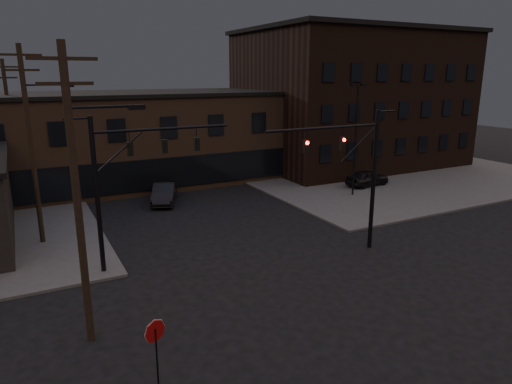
% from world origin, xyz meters
% --- Properties ---
extents(ground, '(140.00, 140.00, 0.00)m').
position_xyz_m(ground, '(0.00, 0.00, 0.00)').
color(ground, black).
rests_on(ground, ground).
extents(sidewalk_ne, '(30.00, 30.00, 0.15)m').
position_xyz_m(sidewalk_ne, '(22.00, 22.00, 0.07)').
color(sidewalk_ne, '#474744').
rests_on(sidewalk_ne, ground).
extents(building_row, '(40.00, 12.00, 8.00)m').
position_xyz_m(building_row, '(0.00, 28.00, 4.00)').
color(building_row, brown).
rests_on(building_row, ground).
extents(building_right, '(22.00, 16.00, 14.00)m').
position_xyz_m(building_right, '(22.00, 26.00, 7.00)').
color(building_right, black).
rests_on(building_right, ground).
extents(traffic_signal_near, '(7.12, 0.24, 8.00)m').
position_xyz_m(traffic_signal_near, '(5.36, 4.50, 4.93)').
color(traffic_signal_near, black).
rests_on(traffic_signal_near, ground).
extents(traffic_signal_far, '(7.12, 0.24, 8.00)m').
position_xyz_m(traffic_signal_far, '(-6.72, 8.00, 5.01)').
color(traffic_signal_far, black).
rests_on(traffic_signal_far, ground).
extents(stop_sign, '(0.72, 0.33, 2.48)m').
position_xyz_m(stop_sign, '(-8.00, -1.99, 1.84)').
color(stop_sign, black).
rests_on(stop_sign, ground).
extents(utility_pole_near, '(3.70, 0.28, 11.00)m').
position_xyz_m(utility_pole_near, '(-9.43, 2.00, 5.87)').
color(utility_pole_near, black).
rests_on(utility_pole_near, ground).
extents(utility_pole_mid, '(3.70, 0.28, 11.50)m').
position_xyz_m(utility_pole_mid, '(-10.44, 14.00, 6.13)').
color(utility_pole_mid, black).
rests_on(utility_pole_mid, ground).
extents(utility_pole_far, '(2.20, 0.28, 11.00)m').
position_xyz_m(utility_pole_far, '(-11.50, 26.00, 5.78)').
color(utility_pole_far, black).
rests_on(utility_pole_far, ground).
extents(lot_light_a, '(1.50, 0.28, 9.14)m').
position_xyz_m(lot_light_a, '(13.00, 14.00, 5.51)').
color(lot_light_a, black).
rests_on(lot_light_a, ground).
extents(lot_light_b, '(1.50, 0.28, 9.14)m').
position_xyz_m(lot_light_b, '(19.00, 19.00, 5.51)').
color(lot_light_b, black).
rests_on(lot_light_b, ground).
extents(parked_car_lot_a, '(4.40, 2.16, 1.44)m').
position_xyz_m(parked_car_lot_a, '(16.18, 15.87, 0.87)').
color(parked_car_lot_a, black).
rests_on(parked_car_lot_a, sidewalk_ne).
extents(parked_car_lot_b, '(4.52, 2.22, 1.26)m').
position_xyz_m(parked_car_lot_b, '(15.82, 20.63, 0.78)').
color(parked_car_lot_b, '#B5B6B8').
rests_on(parked_car_lot_b, sidewalk_ne).
extents(car_crossing, '(3.34, 5.03, 1.57)m').
position_xyz_m(car_crossing, '(-1.40, 19.38, 0.78)').
color(car_crossing, black).
rests_on(car_crossing, ground).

